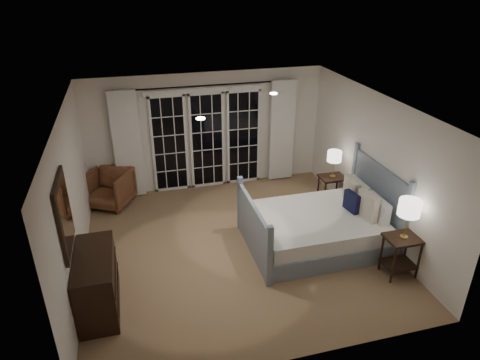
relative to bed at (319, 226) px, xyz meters
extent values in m
plane|color=#89624A|center=(-1.41, 0.26, -0.34)|extent=(5.00, 5.00, 0.00)
plane|color=white|center=(-1.41, 0.26, 2.16)|extent=(5.00, 5.00, 0.00)
cube|color=white|center=(-3.91, 0.26, 0.91)|extent=(0.02, 5.00, 2.50)
cube|color=white|center=(1.09, 0.26, 0.91)|extent=(0.02, 5.00, 2.50)
cube|color=white|center=(-1.41, 2.76, 0.91)|extent=(5.00, 0.02, 2.50)
cube|color=white|center=(-1.41, -2.24, 0.91)|extent=(5.00, 0.02, 2.50)
cube|color=black|center=(-2.21, 2.73, 0.71)|extent=(0.66, 0.02, 2.02)
cube|color=black|center=(-1.41, 2.73, 0.71)|extent=(0.66, 0.02, 2.02)
cube|color=black|center=(-0.61, 2.73, 0.71)|extent=(0.66, 0.02, 2.02)
cube|color=white|center=(-1.41, 2.71, 1.81)|extent=(2.50, 0.04, 0.10)
cylinder|color=black|center=(-1.41, 2.66, 1.91)|extent=(3.50, 0.03, 0.03)
cube|color=white|center=(-3.06, 2.64, 0.81)|extent=(0.55, 0.10, 2.25)
cube|color=white|center=(0.24, 2.64, 0.81)|extent=(0.55, 0.10, 2.25)
cylinder|color=white|center=(-0.61, 0.86, 2.15)|extent=(0.12, 0.12, 0.01)
cylinder|color=white|center=(-2.01, -0.14, 2.15)|extent=(0.12, 0.12, 0.01)
cube|color=slate|center=(-0.06, 0.00, -0.18)|extent=(2.14, 1.67, 0.31)
cube|color=silver|center=(-0.06, 0.00, 0.11)|extent=(2.08, 1.61, 0.26)
cube|color=slate|center=(1.07, 0.00, 0.34)|extent=(0.06, 1.67, 1.36)
cube|color=slate|center=(-1.19, 0.00, 0.13)|extent=(0.06, 1.67, 0.94)
cube|color=silver|center=(0.87, -0.32, 0.42)|extent=(0.14, 0.60, 0.36)
cube|color=silver|center=(0.87, 0.32, 0.42)|extent=(0.14, 0.60, 0.36)
cube|color=beige|center=(0.71, -0.28, 0.46)|extent=(0.16, 0.46, 0.45)
cube|color=beige|center=(0.71, 0.28, 0.46)|extent=(0.16, 0.46, 0.45)
cube|color=#131534|center=(0.57, 0.00, 0.41)|extent=(0.15, 0.35, 0.34)
cube|color=black|center=(0.86, -1.11, 0.32)|extent=(0.52, 0.42, 0.04)
cube|color=black|center=(0.86, -1.11, -0.15)|extent=(0.48, 0.38, 0.03)
cylinder|color=black|center=(0.64, -1.27, -0.01)|extent=(0.04, 0.04, 0.65)
cylinder|color=black|center=(1.08, -1.27, -0.01)|extent=(0.04, 0.04, 0.65)
cylinder|color=black|center=(0.64, -0.94, -0.01)|extent=(0.04, 0.04, 0.65)
cylinder|color=black|center=(1.08, -0.94, -0.01)|extent=(0.04, 0.04, 0.65)
cube|color=black|center=(0.80, 1.19, 0.28)|extent=(0.49, 0.39, 0.04)
cube|color=black|center=(0.80, 1.19, -0.16)|extent=(0.45, 0.36, 0.03)
cylinder|color=black|center=(0.59, 1.04, -0.03)|extent=(0.04, 0.04, 0.61)
cylinder|color=black|center=(1.01, 1.04, -0.03)|extent=(0.04, 0.04, 0.61)
cylinder|color=black|center=(0.59, 1.35, -0.03)|extent=(0.04, 0.04, 0.61)
cylinder|color=black|center=(1.01, 1.35, -0.03)|extent=(0.04, 0.04, 0.61)
cylinder|color=#B49648|center=(0.86, -1.11, 0.35)|extent=(0.12, 0.12, 0.02)
cylinder|color=#B49648|center=(0.86, -1.11, 0.55)|extent=(0.02, 0.02, 0.37)
cylinder|color=white|center=(0.86, -1.11, 0.86)|extent=(0.33, 0.33, 0.24)
cylinder|color=#B49648|center=(0.80, 1.19, 0.31)|extent=(0.12, 0.12, 0.02)
cylinder|color=#B49648|center=(0.80, 1.19, 0.48)|extent=(0.02, 0.02, 0.32)
cylinder|color=white|center=(0.80, 1.19, 0.74)|extent=(0.28, 0.28, 0.20)
imported|color=brown|center=(-3.51, 2.36, 0.03)|extent=(1.09, 1.10, 0.75)
cube|color=black|center=(-3.64, -0.67, 0.10)|extent=(0.51, 1.22, 0.87)
cube|color=black|center=(-3.38, -0.67, -0.05)|extent=(0.01, 1.20, 0.01)
cube|color=black|center=(-3.38, -0.67, 0.23)|extent=(0.01, 1.20, 0.01)
cube|color=black|center=(-3.88, -0.67, 1.21)|extent=(0.04, 0.85, 1.00)
cube|color=white|center=(-3.86, -0.67, 1.21)|extent=(0.01, 0.73, 0.88)
camera|label=1|loc=(-2.94, -5.71, 3.96)|focal=32.00mm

